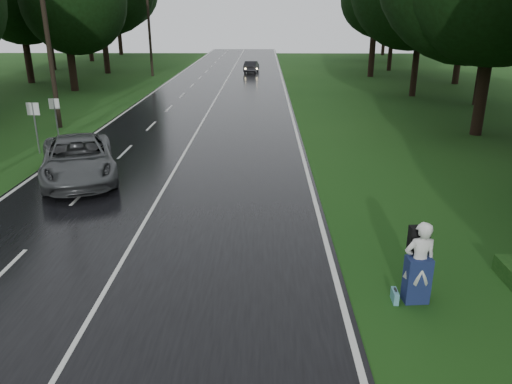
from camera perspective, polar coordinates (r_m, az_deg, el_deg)
ground at (r=12.07m, az=-18.69°, el=-13.67°), size 160.00×160.00×0.00m
road at (r=30.35m, az=-6.55°, el=7.61°), size 12.00×140.00×0.04m
lane_center at (r=30.35m, az=-6.55°, el=7.66°), size 0.12×140.00×0.01m
grey_car at (r=21.43m, az=-20.05°, el=3.68°), size 4.80×6.73×1.70m
far_car at (r=59.15m, az=-0.52°, el=14.42°), size 1.80×4.09×1.30m
hitchhiker at (r=12.18m, az=18.44°, el=-8.07°), size 0.79×0.73×2.06m
suitcase at (r=12.39m, az=15.87°, el=-11.58°), size 0.13×0.41×0.29m
utility_pole_mid at (r=32.27m, az=-21.87°, el=7.01°), size 1.80×0.28×10.48m
utility_pole_far at (r=56.98m, az=-11.96°, el=13.08°), size 1.80×0.28×9.01m
road_sign_a at (r=26.56m, az=-23.90°, el=4.17°), size 0.60×0.10×2.50m
road_sign_b at (r=28.73m, az=-21.96°, el=5.53°), size 0.55×0.10×2.30m
tree_left_e at (r=47.76m, az=-20.34°, el=11.02°), size 7.99×7.99×12.49m
tree_left_f at (r=61.03m, az=-16.89°, el=13.11°), size 10.63×10.63×16.62m
tree_right_d at (r=30.84m, az=24.20°, el=6.14°), size 9.78×9.78×15.28m
tree_right_e at (r=43.93m, az=17.73°, el=10.62°), size 9.47×9.47×14.80m
tree_right_f at (r=56.79m, az=13.18°, el=12.97°), size 9.76×9.76×15.26m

